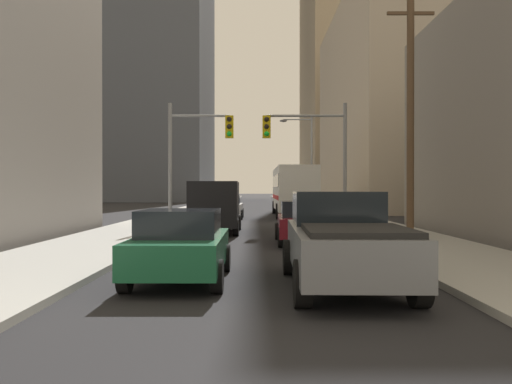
{
  "coord_description": "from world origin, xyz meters",
  "views": [
    {
      "loc": [
        -0.07,
        -2.52,
        1.97
      ],
      "look_at": [
        0.0,
        36.3,
        1.71
      ],
      "focal_mm": 38.08,
      "sensor_mm": 36.0,
      "label": 1
    }
  ],
  "objects_px": {
    "city_bus": "(292,189)",
    "sedan_silver": "(227,207)",
    "cargo_van_black": "(215,204)",
    "traffic_signal_near_left": "(196,145)",
    "pickup_truck_grey": "(342,240)",
    "sedan_green": "(180,245)",
    "sedan_maroon": "(303,222)",
    "traffic_signal_near_right": "(308,144)"
  },
  "relations": [
    {
      "from": "pickup_truck_grey",
      "to": "cargo_van_black",
      "type": "height_order",
      "value": "cargo_van_black"
    },
    {
      "from": "sedan_green",
      "to": "sedan_maroon",
      "type": "height_order",
      "value": "same"
    },
    {
      "from": "sedan_green",
      "to": "traffic_signal_near_left",
      "type": "xyz_separation_m",
      "value": [
        -1.19,
        14.17,
        3.24
      ]
    },
    {
      "from": "pickup_truck_grey",
      "to": "city_bus",
      "type": "bearing_deg",
      "value": 88.14
    },
    {
      "from": "city_bus",
      "to": "pickup_truck_grey",
      "type": "xyz_separation_m",
      "value": [
        -0.89,
        -27.34,
        -1.0
      ]
    },
    {
      "from": "cargo_van_black",
      "to": "sedan_green",
      "type": "height_order",
      "value": "cargo_van_black"
    },
    {
      "from": "sedan_silver",
      "to": "traffic_signal_near_left",
      "type": "relative_size",
      "value": 0.7
    },
    {
      "from": "sedan_silver",
      "to": "traffic_signal_near_left",
      "type": "height_order",
      "value": "traffic_signal_near_left"
    },
    {
      "from": "traffic_signal_near_right",
      "to": "traffic_signal_near_left",
      "type": "bearing_deg",
      "value": -179.99
    },
    {
      "from": "city_bus",
      "to": "sedan_green",
      "type": "height_order",
      "value": "city_bus"
    },
    {
      "from": "city_bus",
      "to": "cargo_van_black",
      "type": "bearing_deg",
      "value": -107.38
    },
    {
      "from": "city_bus",
      "to": "traffic_signal_near_right",
      "type": "bearing_deg",
      "value": -90.5
    },
    {
      "from": "pickup_truck_grey",
      "to": "sedan_silver",
      "type": "height_order",
      "value": "pickup_truck_grey"
    },
    {
      "from": "city_bus",
      "to": "cargo_van_black",
      "type": "relative_size",
      "value": 2.19
    },
    {
      "from": "pickup_truck_grey",
      "to": "sedan_silver",
      "type": "xyz_separation_m",
      "value": [
        -3.54,
        24.55,
        -0.16
      ]
    },
    {
      "from": "city_bus",
      "to": "sedan_maroon",
      "type": "height_order",
      "value": "city_bus"
    },
    {
      "from": "pickup_truck_grey",
      "to": "traffic_signal_near_left",
      "type": "relative_size",
      "value": 0.91
    },
    {
      "from": "city_bus",
      "to": "traffic_signal_near_right",
      "type": "relative_size",
      "value": 1.92
    },
    {
      "from": "city_bus",
      "to": "sedan_silver",
      "type": "bearing_deg",
      "value": -147.82
    },
    {
      "from": "sedan_silver",
      "to": "cargo_van_black",
      "type": "bearing_deg",
      "value": -89.89
    },
    {
      "from": "pickup_truck_grey",
      "to": "traffic_signal_near_right",
      "type": "bearing_deg",
      "value": 86.99
    },
    {
      "from": "city_bus",
      "to": "traffic_signal_near_left",
      "type": "relative_size",
      "value": 1.92
    },
    {
      "from": "sedan_maroon",
      "to": "traffic_signal_near_right",
      "type": "bearing_deg",
      "value": 82.75
    },
    {
      "from": "city_bus",
      "to": "pickup_truck_grey",
      "type": "relative_size",
      "value": 2.11
    },
    {
      "from": "sedan_maroon",
      "to": "traffic_signal_near_right",
      "type": "distance_m",
      "value": 7.14
    },
    {
      "from": "sedan_maroon",
      "to": "sedan_silver",
      "type": "relative_size",
      "value": 1.0
    },
    {
      "from": "sedan_silver",
      "to": "sedan_green",
      "type": "bearing_deg",
      "value": -89.46
    },
    {
      "from": "cargo_van_black",
      "to": "traffic_signal_near_left",
      "type": "distance_m",
      "value": 3.3
    },
    {
      "from": "pickup_truck_grey",
      "to": "cargo_van_black",
      "type": "relative_size",
      "value": 1.04
    },
    {
      "from": "pickup_truck_grey",
      "to": "sedan_green",
      "type": "height_order",
      "value": "pickup_truck_grey"
    },
    {
      "from": "pickup_truck_grey",
      "to": "traffic_signal_near_left",
      "type": "distance_m",
      "value": 15.82
    },
    {
      "from": "traffic_signal_near_right",
      "to": "sedan_maroon",
      "type": "bearing_deg",
      "value": -97.25
    },
    {
      "from": "sedan_green",
      "to": "city_bus",
      "type": "bearing_deg",
      "value": 81.04
    },
    {
      "from": "cargo_van_black",
      "to": "sedan_silver",
      "type": "relative_size",
      "value": 1.24
    },
    {
      "from": "pickup_truck_grey",
      "to": "traffic_signal_near_right",
      "type": "xyz_separation_m",
      "value": [
        0.78,
        14.85,
        3.12
      ]
    },
    {
      "from": "pickup_truck_grey",
      "to": "traffic_signal_near_left",
      "type": "height_order",
      "value": "traffic_signal_near_left"
    },
    {
      "from": "pickup_truck_grey",
      "to": "sedan_silver",
      "type": "bearing_deg",
      "value": 98.2
    },
    {
      "from": "cargo_van_black",
      "to": "traffic_signal_near_left",
      "type": "xyz_separation_m",
      "value": [
        -0.99,
        1.58,
        2.72
      ]
    },
    {
      "from": "traffic_signal_near_right",
      "to": "pickup_truck_grey",
      "type": "bearing_deg",
      "value": -93.01
    },
    {
      "from": "city_bus",
      "to": "sedan_maroon",
      "type": "distance_m",
      "value": 18.85
    },
    {
      "from": "cargo_van_black",
      "to": "sedan_maroon",
      "type": "bearing_deg",
      "value": -53.43
    },
    {
      "from": "cargo_van_black",
      "to": "pickup_truck_grey",
      "type": "bearing_deg",
      "value": -75.15
    }
  ]
}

